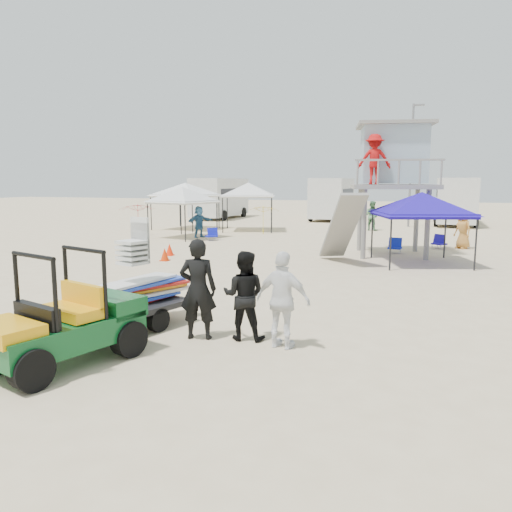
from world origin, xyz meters
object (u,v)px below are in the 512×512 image
(surf_trailer, at_px, (138,289))
(lifeguard_tower, at_px, (392,160))
(utility_cart, at_px, (60,314))
(canopy_blue, at_px, (422,196))
(man_left, at_px, (198,289))

(surf_trailer, relative_size, lifeguard_tower, 0.48)
(utility_cart, height_order, canopy_blue, canopy_blue)
(utility_cart, relative_size, surf_trailer, 1.10)
(surf_trailer, xyz_separation_m, man_left, (1.52, -0.30, 0.16))
(utility_cart, distance_m, lifeguard_tower, 15.71)
(lifeguard_tower, bearing_deg, man_left, -101.40)
(man_left, bearing_deg, utility_cart, 39.35)
(utility_cart, distance_m, surf_trailer, 2.34)
(lifeguard_tower, xyz_separation_m, canopy_blue, (1.27, -2.08, -1.41))
(man_left, bearing_deg, canopy_blue, -123.60)
(lifeguard_tower, bearing_deg, utility_cart, -105.45)
(utility_cart, xyz_separation_m, canopy_blue, (5.38, 12.78, 1.61))
(surf_trailer, xyz_separation_m, canopy_blue, (5.37, 10.45, 1.67))
(canopy_blue, bearing_deg, lifeguard_tower, 121.46)
(utility_cart, relative_size, lifeguard_tower, 0.52)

